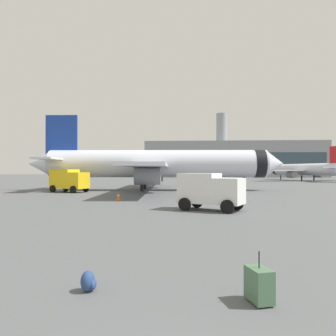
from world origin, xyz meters
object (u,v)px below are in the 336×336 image
Objects in this scene: service_truck at (69,180)px; safety_cone_near at (188,186)px; safety_cone_far at (118,196)px; rolling_suitcase at (259,284)px; airplane_at_gate at (156,164)px; airplane_taxiing at (304,170)px; traveller_backpack at (88,281)px; cargo_van at (210,190)px.

service_truck is 17.62m from safety_cone_near.
safety_cone_far is 0.76× the size of rolling_suitcase.
airplane_taxiing is (34.75, 41.95, -0.75)m from airplane_at_gate.
airplane_at_gate reaches higher than service_truck.
airplane_at_gate is 47.47× the size of safety_cone_near.
airplane_taxiing is at bearing 67.67° from traveller_backpack.
service_truck is at bearing -149.15° from safety_cone_near.
safety_cone_near is (4.39, 4.44, -3.29)m from airplane_at_gate.
safety_cone_near is at bearing 86.97° from traveller_backpack.
rolling_suitcase is at bearing -70.42° from safety_cone_far.
safety_cone_near is at bearing 72.17° from safety_cone_far.
cargo_van is at bearing -74.70° from airplane_at_gate.
airplane_taxiing reaches higher than rolling_suitcase.
safety_cone_far is at bearing 100.64° from traveller_backpack.
airplane_at_gate is 37.56m from traveller_backpack.
traveller_backpack is (-3.84, 0.40, -0.16)m from rolling_suitcase.
safety_cone_near is (-30.36, -37.51, -2.54)m from airplane_taxiing.
rolling_suitcase is (-28.73, -79.70, -2.52)m from airplane_taxiing.
safety_cone_near is at bearing -128.98° from airplane_taxiing.
airplane_at_gate is at bearing -129.63° from airplane_taxiing.
safety_cone_far reaches higher than safety_cone_near.
airplane_taxiing is 36.49× the size of safety_cone_near.
safety_cone_near is 20.75m from safety_cone_far.
rolling_suitcase is (7.98, -22.43, -0.02)m from safety_cone_far.
service_truck reaches higher than cargo_van.
service_truck is at bearing 116.74° from rolling_suitcase.
airplane_at_gate is 38.36m from rolling_suitcase.
safety_cone_near is at bearing 93.53° from cargo_van.
rolling_suitcase is 2.29× the size of traveller_backpack.
rolling_suitcase reaches higher than safety_cone_far.
rolling_suitcase is at bearing -109.83° from airplane_taxiing.
cargo_van is at bearing -114.19° from airplane_taxiing.
cargo_van reaches higher than safety_cone_near.
safety_cone_far is (-1.97, -15.31, -3.24)m from airplane_at_gate.
rolling_suitcase is at bearing -63.26° from service_truck.
service_truck is at bearing -134.33° from airplane_taxiing.
safety_cone_near is 42.21m from rolling_suitcase.
airplane_at_gate is 7.39× the size of cargo_van.
service_truck reaches higher than safety_cone_near.
safety_cone_far is 1.74× the size of traveller_backpack.
airplane_at_gate reaches higher than safety_cone_far.
rolling_suitcase is (16.71, -33.17, -1.22)m from service_truck.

